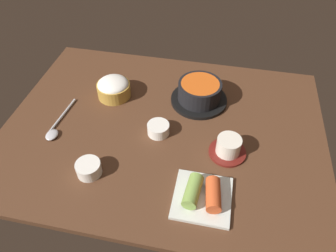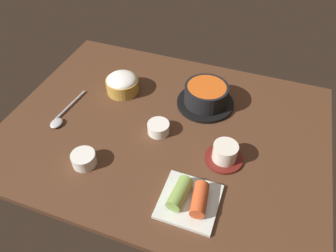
# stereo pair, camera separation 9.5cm
# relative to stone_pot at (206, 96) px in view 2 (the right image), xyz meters

# --- Properties ---
(dining_table) EXTENTS (1.00, 0.76, 0.02)m
(dining_table) POSITION_rel_stone_pot_xyz_m (-0.09, -0.15, -0.05)
(dining_table) COLOR #4C2D1C
(dining_table) RESTS_ON ground
(stone_pot) EXTENTS (0.19, 0.19, 0.08)m
(stone_pot) POSITION_rel_stone_pot_xyz_m (0.00, 0.00, 0.00)
(stone_pot) COLOR black
(stone_pot) RESTS_ON dining_table
(rice_bowl) EXTENTS (0.11, 0.11, 0.07)m
(rice_bowl) POSITION_rel_stone_pot_xyz_m (-0.29, -0.03, -0.00)
(rice_bowl) COLOR #B78C38
(rice_bowl) RESTS_ON dining_table
(tea_cup_with_saucer) EXTENTS (0.11, 0.11, 0.06)m
(tea_cup_with_saucer) POSITION_rel_stone_pot_xyz_m (0.11, -0.21, -0.01)
(tea_cup_with_saucer) COLOR maroon
(tea_cup_with_saucer) RESTS_ON dining_table
(banchan_cup_center) EXTENTS (0.07, 0.07, 0.04)m
(banchan_cup_center) POSITION_rel_stone_pot_xyz_m (-0.10, -0.17, -0.02)
(banchan_cup_center) COLOR white
(banchan_cup_center) RESTS_ON dining_table
(kimchi_plate) EXTENTS (0.15, 0.15, 0.05)m
(kimchi_plate) POSITION_rel_stone_pot_xyz_m (0.06, -0.38, -0.02)
(kimchi_plate) COLOR silver
(kimchi_plate) RESTS_ON dining_table
(side_bowl_near) EXTENTS (0.07, 0.07, 0.04)m
(side_bowl_near) POSITION_rel_stone_pot_xyz_m (-0.25, -0.36, -0.02)
(side_bowl_near) COLOR white
(side_bowl_near) RESTS_ON dining_table
(spoon) EXTENTS (0.04, 0.20, 0.01)m
(spoon) POSITION_rel_stone_pot_xyz_m (-0.42, -0.23, -0.03)
(spoon) COLOR #B7B7BC
(spoon) RESTS_ON dining_table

